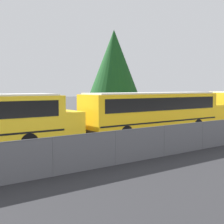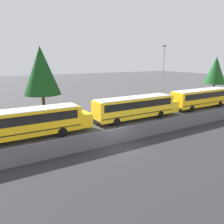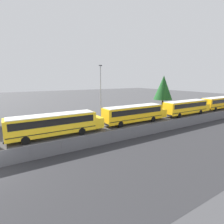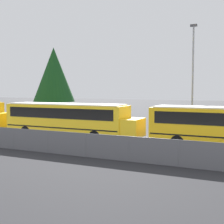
% 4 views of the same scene
% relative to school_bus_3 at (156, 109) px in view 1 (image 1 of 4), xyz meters
% --- Properties ---
extents(school_bus_3, '(12.96, 2.63, 3.09)m').
position_rel_school_bus_3_xyz_m(school_bus_3, '(0.00, 0.00, 0.00)').
color(school_bus_3, yellow).
rests_on(school_bus_3, ground_plane).
extents(tree_0, '(5.51, 5.51, 9.84)m').
position_rel_school_bus_3_xyz_m(tree_0, '(4.50, 11.33, 4.40)').
color(tree_0, '#51381E').
rests_on(tree_0, ground_plane).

